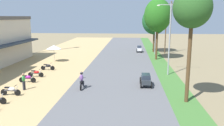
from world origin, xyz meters
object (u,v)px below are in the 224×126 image
object	(u,v)px
parked_motorbike_fifth	(28,78)
median_tree_nearest	(192,9)
pedestrian_on_shoulder	(24,81)
streetlamp_mid	(156,28)
parked_motorbike_seventh	(48,66)
median_tree_third	(154,21)
vendor_umbrella	(54,47)
streetlamp_near	(170,35)
car_sedan_charcoal	(146,79)
utility_pole_far	(170,27)
utility_pole_near	(166,31)
parked_motorbike_fourth	(11,90)
parked_motorbike_sixth	(36,73)
median_tree_second	(158,16)
car_hatchback_white	(139,49)
motorbike_ahead_second	(82,81)

from	to	relation	value
parked_motorbike_fifth	median_tree_nearest	bearing A→B (deg)	-15.83
parked_motorbike_fifth	median_tree_nearest	world-z (taller)	median_tree_nearest
pedestrian_on_shoulder	streetlamp_mid	distance (m)	26.96
parked_motorbike_seventh	median_tree_third	xyz separation A→B (m)	(15.05, 16.93, 5.48)
vendor_umbrella	streetlamp_mid	distance (m)	18.42
streetlamp_near	car_sedan_charcoal	world-z (taller)	streetlamp_near
car_sedan_charcoal	pedestrian_on_shoulder	bearing A→B (deg)	-169.11
median_tree_third	utility_pole_far	size ratio (longest dim) A/B	0.89
utility_pole_near	parked_motorbike_fourth	bearing A→B (deg)	-123.48
median_tree_third	parked_motorbike_sixth	bearing A→B (deg)	-126.53
utility_pole_far	parked_motorbike_sixth	bearing A→B (deg)	-133.26
parked_motorbike_fourth	pedestrian_on_shoulder	world-z (taller)	pedestrian_on_shoulder
streetlamp_near	median_tree_second	bearing A→B (deg)	91.85
car_hatchback_white	parked_motorbike_sixth	bearing A→B (deg)	-121.88
parked_motorbike_fourth	car_hatchback_white	size ratio (longest dim) A/B	0.90
median_tree_second	car_hatchback_white	xyz separation A→B (m)	(-2.44, 7.51, -6.25)
utility_pole_near	utility_pole_far	size ratio (longest dim) A/B	0.84
median_tree_third	car_hatchback_white	size ratio (longest dim) A/B	4.28
parked_motorbike_fifth	pedestrian_on_shoulder	bearing A→B (deg)	-72.96
utility_pole_far	car_sedan_charcoal	distance (m)	22.71
car_hatchback_white	parked_motorbike_fifth	bearing A→B (deg)	-119.15
median_tree_third	streetlamp_near	world-z (taller)	median_tree_third
median_tree_nearest	motorbike_ahead_second	xyz separation A→B (m)	(-9.14, 2.71, -6.52)
parked_motorbike_sixth	median_tree_second	world-z (taller)	median_tree_second
streetlamp_near	utility_pole_near	bearing A→B (deg)	83.22
parked_motorbike_fourth	car_sedan_charcoal	bearing A→B (deg)	17.89
streetlamp_mid	motorbike_ahead_second	xyz separation A→B (m)	(-9.04, -21.68, -3.93)
median_tree_second	parked_motorbike_sixth	bearing A→B (deg)	-140.09
parked_motorbike_fifth	parked_motorbike_sixth	world-z (taller)	same
vendor_umbrella	median_tree_second	world-z (taller)	median_tree_second
parked_motorbike_fourth	parked_motorbike_fifth	world-z (taller)	same
vendor_umbrella	car_hatchback_white	world-z (taller)	vendor_umbrella
pedestrian_on_shoulder	streetlamp_near	bearing A→B (deg)	25.91
parked_motorbike_sixth	utility_pole_far	bearing A→B (deg)	46.74
parked_motorbike_fourth	streetlamp_near	bearing A→B (deg)	30.20
median_tree_nearest	streetlamp_near	world-z (taller)	median_tree_nearest
utility_pole_far	median_tree_nearest	bearing A→B (deg)	-96.10
parked_motorbike_fourth	utility_pole_far	xyz separation A→B (m)	(17.65, 25.39, 4.44)
parked_motorbike_fourth	parked_motorbike_sixth	distance (m)	6.28
streetlamp_near	parked_motorbike_sixth	bearing A→B (deg)	-171.19
car_sedan_charcoal	vendor_umbrella	bearing A→B (deg)	138.59
median_tree_second	parked_motorbike_fourth	bearing A→B (deg)	-127.80
parked_motorbike_sixth	median_tree_nearest	world-z (taller)	median_tree_nearest
parked_motorbike_fourth	median_tree_third	size ratio (longest dim) A/B	0.21
motorbike_ahead_second	utility_pole_near	bearing A→B (deg)	64.35
utility_pole_near	median_tree_second	bearing A→B (deg)	-109.01
parked_motorbike_fifth	utility_pole_near	xyz separation A→B (m)	(17.12, 21.38, 3.66)
car_hatchback_white	motorbike_ahead_second	size ratio (longest dim) A/B	1.11
parked_motorbike_sixth	utility_pole_far	xyz separation A→B (m)	(17.99, 19.12, 4.44)
parked_motorbike_seventh	utility_pole_far	bearing A→B (deg)	41.07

